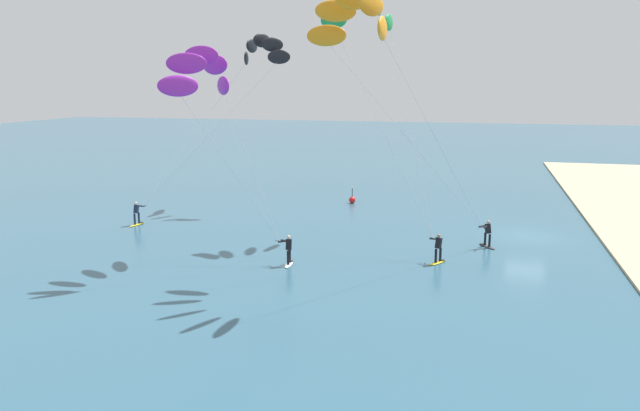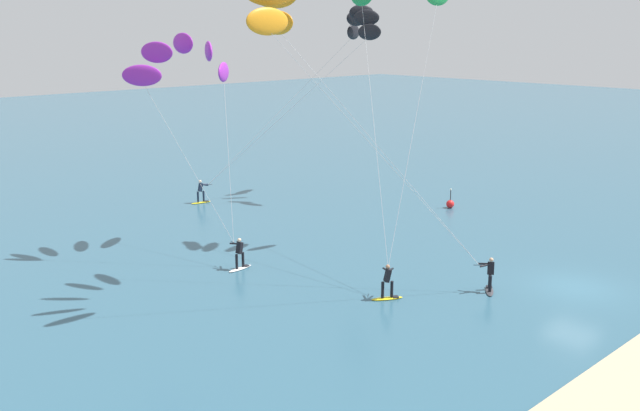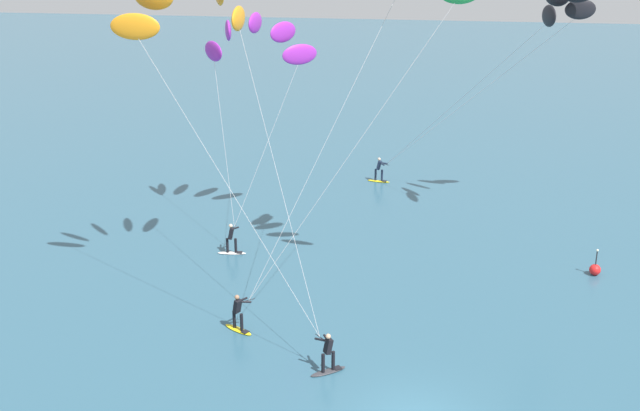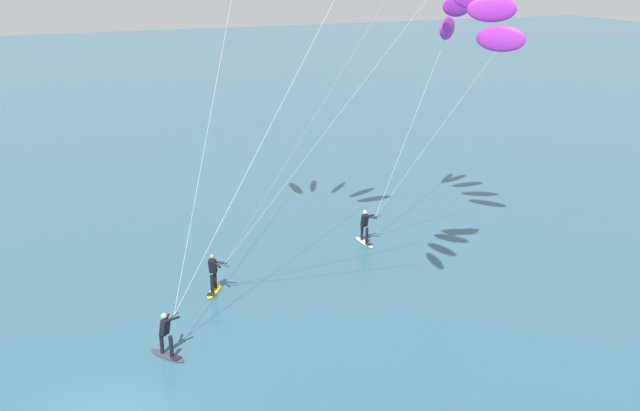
% 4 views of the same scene
% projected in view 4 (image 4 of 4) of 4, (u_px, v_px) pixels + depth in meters
% --- Properties ---
extents(kitesurfer_far_out, '(6.62, 6.46, 11.90)m').
position_uv_depth(kitesurfer_far_out, '(469.00, 23.00, 31.61)').
color(kitesurfer_far_out, white).
rests_on(kitesurfer_far_out, ground).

